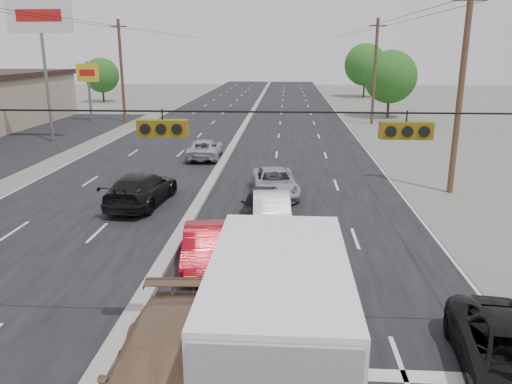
# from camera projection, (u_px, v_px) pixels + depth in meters

# --- Properties ---
(ground) EXTENTS (200.00, 200.00, 0.00)m
(ground) POSITION_uv_depth(u_px,v_px,m) (113.00, 353.00, 11.99)
(ground) COLOR #606356
(ground) RESTS_ON ground
(road_surface) EXTENTS (20.00, 160.00, 0.02)m
(road_surface) POSITION_uv_depth(u_px,v_px,m) (237.00, 140.00, 40.80)
(road_surface) COLOR black
(road_surface) RESTS_ON ground
(center_median) EXTENTS (0.50, 160.00, 0.20)m
(center_median) POSITION_uv_depth(u_px,v_px,m) (237.00, 138.00, 40.77)
(center_median) COLOR gray
(center_median) RESTS_ON ground
(parking_lot) EXTENTS (10.00, 42.00, 0.02)m
(parking_lot) POSITION_uv_depth(u_px,v_px,m) (2.00, 149.00, 37.01)
(parking_lot) COLOR black
(parking_lot) RESTS_ON ground
(utility_pole_left_c) EXTENTS (1.60, 0.30, 10.00)m
(utility_pole_left_c) POSITION_uv_depth(u_px,v_px,m) (122.00, 71.00, 49.75)
(utility_pole_left_c) COLOR #422D1E
(utility_pole_left_c) RESTS_ON ground
(utility_pole_right_b) EXTENTS (1.60, 0.30, 10.00)m
(utility_pole_right_b) POSITION_uv_depth(u_px,v_px,m) (461.00, 91.00, 24.25)
(utility_pole_right_b) COLOR #422D1E
(utility_pole_right_b) RESTS_ON ground
(utility_pole_right_c) EXTENTS (1.60, 0.30, 10.00)m
(utility_pole_right_c) POSITION_uv_depth(u_px,v_px,m) (375.00, 71.00, 48.26)
(utility_pole_right_c) COLOR #422D1E
(utility_pole_right_c) RESTS_ON ground
(traffic_signals) EXTENTS (25.00, 0.30, 0.54)m
(traffic_signals) POSITION_uv_depth(u_px,v_px,m) (158.00, 126.00, 10.41)
(traffic_signals) COLOR black
(traffic_signals) RESTS_ON ground
(pole_sign_billboard) EXTENTS (5.00, 0.25, 11.00)m
(pole_sign_billboard) POSITION_uv_depth(u_px,v_px,m) (40.00, 25.00, 37.32)
(pole_sign_billboard) COLOR slate
(pole_sign_billboard) RESTS_ON ground
(pole_sign_far) EXTENTS (2.20, 0.25, 6.00)m
(pole_sign_far) POSITION_uv_depth(u_px,v_px,m) (88.00, 78.00, 50.15)
(pole_sign_far) COLOR slate
(pole_sign_far) RESTS_ON ground
(tree_left_far) EXTENTS (4.80, 4.80, 6.12)m
(tree_left_far) POSITION_uv_depth(u_px,v_px,m) (102.00, 75.00, 69.90)
(tree_left_far) COLOR #382619
(tree_left_far) RESTS_ON ground
(tree_right_mid) EXTENTS (5.60, 5.60, 7.14)m
(tree_right_mid) POSITION_uv_depth(u_px,v_px,m) (390.00, 77.00, 53.12)
(tree_right_mid) COLOR #382619
(tree_right_mid) RESTS_ON ground
(tree_right_far) EXTENTS (6.40, 6.40, 8.16)m
(tree_right_far) POSITION_uv_depth(u_px,v_px,m) (365.00, 65.00, 76.89)
(tree_right_far) COLOR #382619
(tree_right_far) RESTS_ON ground
(box_truck) EXTENTS (2.47, 6.85, 3.47)m
(box_truck) POSITION_uv_depth(u_px,v_px,m) (279.00, 325.00, 9.85)
(box_truck) COLOR black
(box_truck) RESTS_ON ground
(tan_sedan) EXTENTS (2.59, 5.73, 1.63)m
(tan_sedan) POSITION_uv_depth(u_px,v_px,m) (165.00, 375.00, 9.89)
(tan_sedan) COLOR #856548
(tan_sedan) RESTS_ON ground
(red_sedan) EXTENTS (1.85, 4.12, 1.31)m
(red_sedan) POSITION_uv_depth(u_px,v_px,m) (205.00, 247.00, 16.73)
(red_sedan) COLOR maroon
(red_sedan) RESTS_ON ground
(queue_car_a) EXTENTS (1.80, 3.89, 1.29)m
(queue_car_a) POSITION_uv_depth(u_px,v_px,m) (260.00, 204.00, 21.49)
(queue_car_a) COLOR black
(queue_car_a) RESTS_ON ground
(queue_car_b) EXTENTS (1.77, 4.37, 1.41)m
(queue_car_b) POSITION_uv_depth(u_px,v_px,m) (271.00, 213.00, 20.14)
(queue_car_b) COLOR silver
(queue_car_b) RESTS_ON ground
(queue_car_c) EXTENTS (2.70, 4.88, 1.29)m
(queue_car_c) POSITION_uv_depth(u_px,v_px,m) (275.00, 183.00, 24.92)
(queue_car_c) COLOR #9FA1A6
(queue_car_c) RESTS_ON ground
(oncoming_near) EXTENTS (2.63, 5.44, 1.53)m
(oncoming_near) POSITION_uv_depth(u_px,v_px,m) (141.00, 189.00, 23.34)
(oncoming_near) COLOR black
(oncoming_near) RESTS_ON ground
(oncoming_far) EXTENTS (2.30, 4.68, 1.28)m
(oncoming_far) POSITION_uv_depth(u_px,v_px,m) (205.00, 149.00, 33.52)
(oncoming_far) COLOR #A0A2A7
(oncoming_far) RESTS_ON ground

